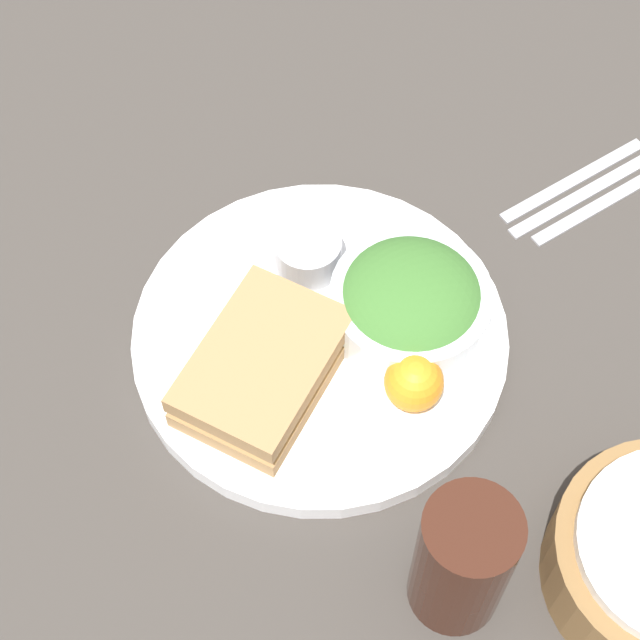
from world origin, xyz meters
name	(u,v)px	position (x,y,z in m)	size (l,w,h in m)	color
ground_plane	(320,344)	(0.00, 0.00, 0.00)	(4.00, 4.00, 0.00)	#3D3833
plate	(320,338)	(0.00, 0.00, 0.01)	(0.32, 0.32, 0.02)	white
sandwich	(263,368)	(0.06, -0.01, 0.04)	(0.16, 0.12, 0.04)	#A37A4C
salad_bowl	(410,303)	(-0.06, 0.05, 0.05)	(0.13, 0.13, 0.06)	white
dressing_cup	(308,253)	(-0.05, -0.05, 0.04)	(0.06, 0.06, 0.03)	#B7B7BC
orange_wedge	(412,385)	(0.00, 0.10, 0.04)	(0.05, 0.05, 0.05)	orange
drink_glass	(463,561)	(0.10, 0.21, 0.07)	(0.07, 0.07, 0.14)	#38190F
fork	(574,180)	(-0.29, 0.07, 0.00)	(0.17, 0.01, 0.01)	#B2B2B7
knife	(586,192)	(-0.28, 0.09, 0.00)	(0.18, 0.01, 0.01)	#B2B2B7
spoon	(599,205)	(-0.28, 0.11, 0.00)	(0.15, 0.01, 0.01)	#B2B2B7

